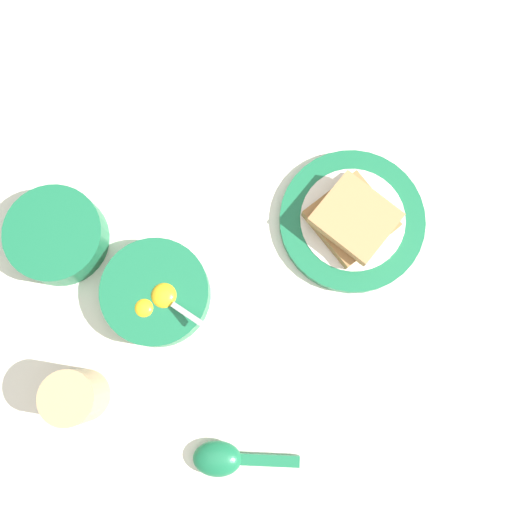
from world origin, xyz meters
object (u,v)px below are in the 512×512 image
egg_bowl (156,293)px  toast_sandwich (353,219)px  congee_bowl (56,236)px  drinking_cup (75,397)px  soup_spoon (225,459)px  toast_plate (352,221)px

egg_bowl → toast_sandwich: 0.27m
congee_bowl → drinking_cup: bearing=93.8°
congee_bowl → drinking_cup: drinking_cup is taller
egg_bowl → toast_sandwich: size_ratio=1.07×
soup_spoon → toast_plate: bearing=-126.1°
egg_bowl → toast_sandwich: (-0.26, -0.06, 0.01)m
egg_bowl → toast_plate: 0.27m
egg_bowl → congee_bowl: (0.12, -0.09, 0.00)m
soup_spoon → egg_bowl: bearing=-73.7°
toast_plate → congee_bowl: 0.38m
toast_plate → soup_spoon: soup_spoon is taller
drinking_cup → toast_plate: bearing=-154.2°
toast_plate → drinking_cup: size_ratio=2.38×
egg_bowl → soup_spoon: size_ratio=1.01×
toast_plate → congee_bowl: bearing=-3.9°
soup_spoon → congee_bowl: (0.18, -0.30, 0.01)m
toast_plate → congee_bowl: (0.38, -0.03, 0.02)m
soup_spoon → congee_bowl: size_ratio=1.07×
egg_bowl → drinking_cup: drinking_cup is taller
soup_spoon → drinking_cup: size_ratio=1.66×
soup_spoon → congee_bowl: bearing=-59.1°
drinking_cup → soup_spoon: bearing=149.7°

